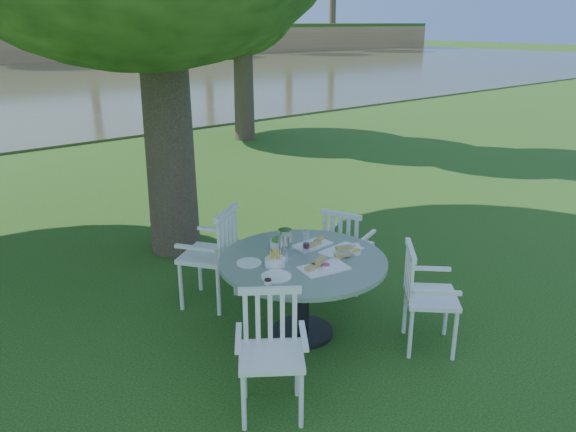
% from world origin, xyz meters
% --- Properties ---
extents(ground, '(140.00, 140.00, 0.00)m').
position_xyz_m(ground, '(0.00, 0.00, 0.00)').
color(ground, '#13370B').
rests_on(ground, ground).
extents(table, '(1.47, 1.47, 0.74)m').
position_xyz_m(table, '(-0.43, -0.53, 0.61)').
color(table, black).
rests_on(table, ground).
extents(chair_ne, '(0.55, 0.57, 0.89)m').
position_xyz_m(chair_ne, '(0.50, -0.11, 0.52)').
color(chair_ne, white).
rests_on(chair_ne, ground).
extents(chair_nw, '(0.69, 0.68, 1.00)m').
position_xyz_m(chair_nw, '(-0.70, 0.45, 0.59)').
color(chair_nw, white).
rests_on(chair_nw, ground).
extents(chair_sw, '(0.62, 0.61, 0.90)m').
position_xyz_m(chair_sw, '(-1.26, -1.13, 0.53)').
color(chair_sw, white).
rests_on(chair_sw, ground).
extents(chair_se, '(0.64, 0.64, 0.92)m').
position_xyz_m(chair_se, '(0.22, -1.31, 0.54)').
color(chair_se, white).
rests_on(chair_se, ground).
extents(tableware, '(1.14, 0.87, 0.24)m').
position_xyz_m(tableware, '(-0.46, -0.46, 0.79)').
color(tableware, white).
rests_on(tableware, table).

